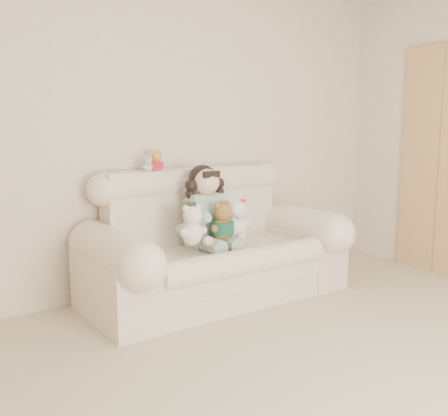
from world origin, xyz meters
TOP-DOWN VIEW (x-y plane):
  - floor at (0.00, 0.00)m, footprint 5.00×5.00m
  - wall_back at (0.00, 2.50)m, footprint 4.50×0.00m
  - sofa at (0.09, 2.00)m, footprint 2.10×0.95m
  - door_panel at (2.22, 1.40)m, footprint 0.06×0.90m
  - seated_child at (0.04, 2.08)m, footprint 0.44×0.52m
  - brown_teddy at (0.07, 1.88)m, footprint 0.25×0.21m
  - white_cat at (0.21, 1.89)m, footprint 0.25×0.20m
  - cream_teddy at (-0.20, 1.88)m, footprint 0.28×0.25m
  - yellow_mini_bear at (-0.25, 2.34)m, footprint 0.15×0.12m
  - grey_mini_plush at (-0.33, 2.34)m, footprint 0.12×0.11m

SIDE VIEW (x-z plane):
  - floor at x=0.00m, z-range 0.00..0.00m
  - sofa at x=0.09m, z-range 0.00..1.03m
  - brown_teddy at x=0.07m, z-range 0.50..0.86m
  - cream_teddy at x=-0.20m, z-range 0.50..0.86m
  - white_cat at x=0.21m, z-range 0.50..0.87m
  - seated_child at x=0.04m, z-range 0.42..1.08m
  - door_panel at x=2.22m, z-range 0.00..2.10m
  - grey_mini_plush at x=-0.33m, z-range 1.01..1.17m
  - yellow_mini_bear at x=-0.25m, z-range 1.01..1.21m
  - wall_back at x=0.00m, z-range -0.95..3.55m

